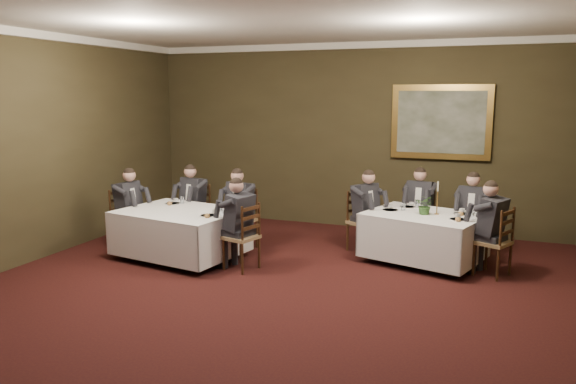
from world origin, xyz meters
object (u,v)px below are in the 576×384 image
Objects in this scene: chair_main_backleft at (419,229)px; diner_main_backright at (472,224)px; diner_main_backleft at (420,216)px; candlestick at (437,202)px; chair_main_backright at (471,238)px; diner_main_endright at (493,241)px; centerpiece at (425,204)px; diner_sec_backright at (241,218)px; chair_sec_endright at (242,251)px; painting at (441,122)px; chair_sec_backleft at (195,225)px; chair_sec_endleft at (128,231)px; table_main at (424,234)px; diner_sec_backleft at (195,212)px; diner_sec_endright at (241,235)px; diner_main_endleft at (364,221)px; table_second at (181,230)px; chair_main_endright at (493,256)px; diner_sec_endleft at (128,218)px; chair_main_endleft at (363,234)px; chair_sec_backright at (242,231)px.

chair_main_backleft is 0.74× the size of diner_main_backright.
diner_main_backleft is 1.07m from candlestick.
chair_main_backright is 1.94× the size of candlestick.
centerpiece is at bearing 100.95° from diner_main_endright.
diner_sec_backright reaches higher than candlestick.
diner_main_endright is 3.96m from diner_sec_backright.
painting reaches higher than chair_sec_endright.
chair_sec_backleft and chair_sec_endleft have the same top height.
table_main is 0.98m from chair_main_backright.
table_main is 1.46× the size of diner_sec_backleft.
diner_sec_endright is 2.99m from candlestick.
centerpiece is at bearing 101.19° from diner_main_endleft.
diner_sec_backright is 0.77× the size of painting.
chair_main_endright is at bearing 9.74° from table_second.
chair_sec_endleft is (-0.82, -0.81, -0.23)m from diner_sec_backleft.
diner_main_endleft is 1.00× the size of diner_sec_backleft.
diner_sec_endleft is (-4.56, -1.85, 0.23)m from chair_main_backleft.
chair_sec_endleft is (-5.77, -0.60, 0.00)m from chair_main_endright.
chair_main_endright is 3.60m from chair_sec_endright.
candlestick is at bearing 107.18° from diner_main_endleft.
chair_sec_endright is 0.57× the size of painting.
chair_main_backright is 1.00× the size of chair_main_endleft.
chair_main_backright is (4.28, 1.79, -0.17)m from table_second.
chair_sec_endright is at bearing -90.00° from diner_sec_endright.
diner_main_endleft is 2.11m from chair_main_endright.
diner_sec_backleft is at bearing 140.98° from diner_sec_endleft.
table_second is 4.69m from chair_main_endright.
diner_main_endleft is 2.04m from diner_sec_backright.
diner_main_endleft and diner_sec_backright have the same top height.
chair_main_backright reaches higher than table_second.
chair_sec_backright is at bearing -176.19° from centerpiece.
diner_sec_backright is (-2.96, -0.26, 0.06)m from table_main.
diner_main_endleft is 2.17m from chair_sec_endright.
chair_main_backleft is 0.23m from diner_main_backleft.
diner_main_backright is 1.35× the size of chair_main_endright.
diner_main_backright is 1.35× the size of chair_main_endleft.
diner_sec_endleft reaches higher than chair_sec_endright.
table_second is at bearing 124.98° from chair_main_endright.
chair_sec_backright is (0.98, -0.15, -0.23)m from diner_sec_backleft.
diner_main_endleft is (-0.81, -0.65, 0.23)m from chair_main_backleft.
diner_main_backleft is at bearing -144.28° from chair_sec_backright.
centerpiece reaches higher than chair_main_backleft.
diner_main_endleft is at bearing -151.58° from diner_sec_backright.
table_second is 1.52× the size of diner_main_backright.
chair_sec_backright is 1.18m from diner_sec_endright.
diner_main_endright is 0.99m from candlestick.
diner_sec_backright is at bearing 90.00° from chair_sec_backright.
centerpiece is 0.18× the size of painting.
diner_main_backright reaches higher than chair_sec_backright.
diner_main_backright is 3.75m from diner_sec_backright.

